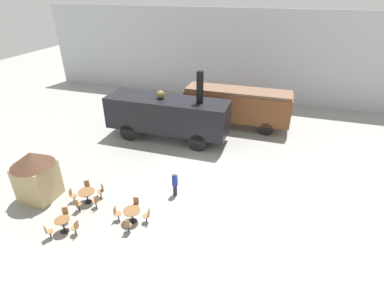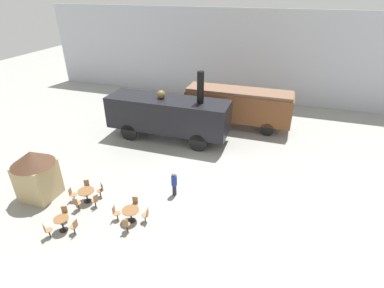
# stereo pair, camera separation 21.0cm
# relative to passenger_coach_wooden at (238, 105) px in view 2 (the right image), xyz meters

# --- Properties ---
(ground_plane) EXTENTS (80.00, 80.00, 0.00)m
(ground_plane) POSITION_rel_passenger_coach_wooden_xyz_m (-1.09, -8.25, -1.97)
(ground_plane) COLOR gray
(backdrop_wall) EXTENTS (44.00, 0.15, 9.00)m
(backdrop_wall) POSITION_rel_passenger_coach_wooden_xyz_m (-1.09, 7.07, 2.53)
(backdrop_wall) COLOR #B2B7C1
(backdrop_wall) RESTS_ON ground_plane
(passenger_coach_wooden) EXTENTS (8.84, 2.41, 3.28)m
(passenger_coach_wooden) POSITION_rel_passenger_coach_wooden_xyz_m (0.00, 0.00, 0.00)
(passenger_coach_wooden) COLOR brown
(passenger_coach_wooden) RESTS_ON ground_plane
(steam_locomotive) EXTENTS (9.46, 2.70, 5.63)m
(steam_locomotive) POSITION_rel_passenger_coach_wooden_xyz_m (-4.72, -4.07, 0.14)
(steam_locomotive) COLOR black
(steam_locomotive) RESTS_ON ground_plane
(cafe_table_near) EXTENTS (0.88, 0.88, 0.72)m
(cafe_table_near) POSITION_rel_passenger_coach_wooden_xyz_m (-3.01, -13.51, -1.40)
(cafe_table_near) COLOR black
(cafe_table_near) RESTS_ON ground_plane
(cafe_table_mid) EXTENTS (0.91, 0.91, 0.74)m
(cafe_table_mid) POSITION_rel_passenger_coach_wooden_xyz_m (-6.16, -12.87, -1.38)
(cafe_table_mid) COLOR black
(cafe_table_mid) RESTS_ON ground_plane
(cafe_table_far) EXTENTS (0.73, 0.73, 0.76)m
(cafe_table_far) POSITION_rel_passenger_coach_wooden_xyz_m (-5.93, -15.19, -1.41)
(cafe_table_far) COLOR black
(cafe_table_far) RESTS_ON ground_plane
(cafe_chair_0) EXTENTS (0.36, 0.38, 0.87)m
(cafe_chair_0) POSITION_rel_passenger_coach_wooden_xyz_m (-2.84, -14.30, -1.47)
(cafe_chair_0) COLOR black
(cafe_chair_0) RESTS_ON ground_plane
(cafe_chair_1) EXTENTS (0.38, 0.36, 0.87)m
(cafe_chair_1) POSITION_rel_passenger_coach_wooden_xyz_m (-2.22, -13.33, -1.47)
(cafe_chair_1) COLOR black
(cafe_chair_1) RESTS_ON ground_plane
(cafe_chair_2) EXTENTS (0.36, 0.38, 0.87)m
(cafe_chair_2) POSITION_rel_passenger_coach_wooden_xyz_m (-3.18, -12.71, -1.47)
(cafe_chair_2) COLOR black
(cafe_chair_2) RESTS_ON ground_plane
(cafe_chair_3) EXTENTS (0.38, 0.36, 0.87)m
(cafe_chair_3) POSITION_rel_passenger_coach_wooden_xyz_m (-3.81, -13.68, -1.47)
(cafe_chair_3) COLOR black
(cafe_chair_3) RESTS_ON ground_plane
(cafe_chair_4) EXTENTS (0.40, 0.40, 0.87)m
(cafe_chair_4) POSITION_rel_passenger_coach_wooden_xyz_m (-5.65, -12.21, -1.47)
(cafe_chair_4) COLOR black
(cafe_chair_4) RESTS_ON ground_plane
(cafe_chair_5) EXTENTS (0.40, 0.40, 0.87)m
(cafe_chair_5) POSITION_rel_passenger_coach_wooden_xyz_m (-6.62, -12.18, -1.47)
(cafe_chair_5) COLOR black
(cafe_chair_5) RESTS_ON ground_plane
(cafe_chair_6) EXTENTS (0.39, 0.37, 0.87)m
(cafe_chair_6) POSITION_rel_passenger_coach_wooden_xyz_m (-6.96, -13.09, -1.47)
(cafe_chair_6) COLOR black
(cafe_chair_6) RESTS_ON ground_plane
(cafe_chair_7) EXTENTS (0.36, 0.36, 0.87)m
(cafe_chair_7) POSITION_rel_passenger_coach_wooden_xyz_m (-6.19, -13.69, -1.47)
(cafe_chair_7) COLOR black
(cafe_chair_7) RESTS_ON ground_plane
(cafe_chair_8) EXTENTS (0.39, 0.37, 0.87)m
(cafe_chair_8) POSITION_rel_passenger_coach_wooden_xyz_m (-5.38, -13.15, -1.47)
(cafe_chair_8) COLOR black
(cafe_chair_8) RESTS_ON ground_plane
(cafe_chair_9) EXTENTS (0.36, 0.36, 0.87)m
(cafe_chair_9) POSITION_rel_passenger_coach_wooden_xyz_m (-5.19, -15.20, -1.47)
(cafe_chair_9) COLOR black
(cafe_chair_9) RESTS_ON ground_plane
(cafe_chair_10) EXTENTS (0.39, 0.40, 0.87)m
(cafe_chair_10) POSITION_rel_passenger_coach_wooden_xyz_m (-6.29, -14.54, -1.47)
(cafe_chair_10) COLOR black
(cafe_chair_10) RESTS_ON ground_plane
(cafe_chair_11) EXTENTS (0.39, 0.40, 0.87)m
(cafe_chair_11) POSITION_rel_passenger_coach_wooden_xyz_m (-6.31, -15.82, -1.47)
(cafe_chair_11) COLOR black
(cafe_chair_11) RESTS_ON ground_plane
(visitor_person) EXTENTS (0.34, 0.34, 1.56)m
(visitor_person) POSITION_rel_passenger_coach_wooden_xyz_m (-1.66, -10.75, -1.14)
(visitor_person) COLOR #262633
(visitor_person) RESTS_ON ground_plane
(ticket_kiosk) EXTENTS (2.34, 2.34, 3.00)m
(ticket_kiosk) POSITION_rel_passenger_coach_wooden_xyz_m (-8.97, -13.29, -0.30)
(ticket_kiosk) COLOR tan
(ticket_kiosk) RESTS_ON ground_plane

